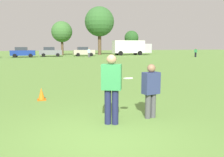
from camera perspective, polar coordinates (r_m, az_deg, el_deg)
name	(u,v)px	position (r m, az deg, el deg)	size (l,w,h in m)	color
ground_plane	(103,136)	(5.44, -2.32, -14.06)	(192.22, 192.22, 0.00)	#608C3D
player_thrower	(111,85)	(5.97, -0.13, -1.73)	(0.58, 0.48, 1.83)	#1E234C
player_defender	(151,88)	(6.62, 9.57, -2.39)	(0.50, 0.33, 1.54)	#4C4C51
frisbee	(128,78)	(6.12, 3.99, 0.08)	(0.27, 0.27, 0.05)	white
traffic_cone	(41,94)	(9.20, -17.02, -3.69)	(0.32, 0.32, 0.48)	#D8590C
parked_car_mid_right	(23,52)	(44.53, -21.19, 6.10)	(4.31, 2.43, 1.82)	navy
parked_car_near_right	(50,52)	(45.93, -15.02, 6.41)	(4.31, 2.43, 1.82)	slate
parked_car_far_right	(84,51)	(46.83, -7.02, 6.65)	(4.31, 2.43, 1.82)	#B7AD99
box_truck	(131,47)	(51.63, 4.73, 7.73)	(8.64, 3.37, 3.18)	white
bystander_sideline_watcher	(196,52)	(45.03, 19.95, 6.18)	(0.45, 0.52, 1.65)	black
bystander_far_jogger	(89,52)	(41.54, -5.71, 6.48)	(0.50, 0.38, 1.62)	#4C4C51
tree_center_elm	(62,32)	(52.44, -12.28, 11.19)	(4.52, 4.52, 7.35)	brown
tree_east_birch	(99,22)	(53.61, -3.11, 13.80)	(6.62, 6.62, 10.76)	brown
tree_east_oak	(131,38)	(61.58, 4.83, 9.97)	(3.67, 3.67, 5.97)	brown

